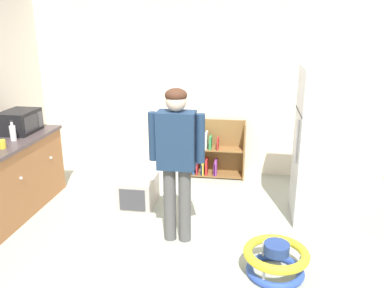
{
  "coord_description": "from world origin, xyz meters",
  "views": [
    {
      "loc": [
        0.64,
        -3.45,
        2.27
      ],
      "look_at": [
        0.03,
        0.56,
        0.99
      ],
      "focal_mm": 37.11,
      "sensor_mm": 36.0,
      "label": 1
    }
  ],
  "objects": [
    {
      "name": "back_wall",
      "position": [
        0.0,
        2.33,
        1.35
      ],
      "size": [
        5.2,
        0.06,
        2.7
      ],
      "primitive_type": "cube",
      "color": "silver",
      "rests_on": "ground"
    },
    {
      "name": "baby_walker",
      "position": [
        0.93,
        -0.21,
        0.16
      ],
      "size": [
        0.6,
        0.6,
        0.32
      ],
      "color": "#2D4EB8",
      "rests_on": "ground"
    },
    {
      "name": "refrigerator",
      "position": [
        1.52,
        1.01,
        0.89
      ],
      "size": [
        0.73,
        0.68,
        1.78
      ],
      "color": "#B7BABF",
      "rests_on": "ground"
    },
    {
      "name": "yellow_cup",
      "position": [
        -2.06,
        0.36,
        0.95
      ],
      "size": [
        0.08,
        0.08,
        0.09
      ],
      "primitive_type": "cylinder",
      "color": "yellow",
      "rests_on": "kitchen_counter"
    },
    {
      "name": "pet_carrier",
      "position": [
        -0.73,
        1.03,
        0.18
      ],
      "size": [
        0.42,
        0.55,
        0.36
      ],
      "color": "beige",
      "rests_on": "ground"
    },
    {
      "name": "ground_plane",
      "position": [
        0.0,
        0.0,
        0.0
      ],
      "size": [
        12.0,
        12.0,
        0.0
      ],
      "primitive_type": "plane",
      "color": "#A3A99B",
      "rests_on": "ground"
    },
    {
      "name": "clear_bottle",
      "position": [
        -2.11,
        0.65,
        1.0
      ],
      "size": [
        0.07,
        0.07,
        0.25
      ],
      "color": "silver",
      "rests_on": "kitchen_counter"
    },
    {
      "name": "microwave",
      "position": [
        -2.22,
        1.0,
        1.04
      ],
      "size": [
        0.37,
        0.48,
        0.28
      ],
      "color": "black",
      "rests_on": "kitchen_counter"
    },
    {
      "name": "standing_person",
      "position": [
        -0.08,
        0.26,
        0.99
      ],
      "size": [
        0.57,
        0.22,
        1.64
      ],
      "color": "#525251",
      "rests_on": "ground"
    },
    {
      "name": "bookshelf",
      "position": [
        0.12,
        2.14,
        0.38
      ],
      "size": [
        0.8,
        0.28,
        0.85
      ],
      "color": "brown",
      "rests_on": "ground"
    }
  ]
}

